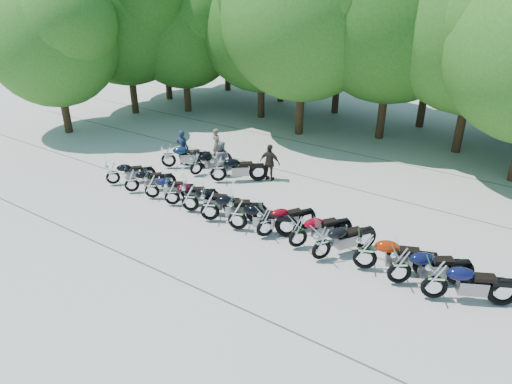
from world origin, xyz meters
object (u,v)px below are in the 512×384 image
Objects in this scene: motorcycle_13 at (168,155)px; motorcycle_9 at (322,243)px; motorcycle_5 at (210,205)px; motorcycle_1 at (131,180)px; motorcycle_0 at (112,173)px; rider_1 at (221,159)px; motorcycle_3 at (172,192)px; motorcycle_8 at (298,231)px; motorcycle_12 at (436,279)px; motorcycle_14 at (196,163)px; motorcycle_4 at (190,197)px; motorcycle_11 at (400,265)px; rider_0 at (183,148)px; motorcycle_15 at (218,168)px; motorcycle_2 at (152,186)px; motorcycle_10 at (366,251)px; rider_3 at (217,144)px; rider_2 at (270,163)px; motorcycle_7 at (265,222)px; motorcycle_6 at (237,214)px.

motorcycle_9 is at bearing -144.05° from motorcycle_13.
motorcycle_1 is at bearing 57.69° from motorcycle_5.
motorcycle_5 is (5.55, -0.17, 0.10)m from motorcycle_0.
motorcycle_3 is at bearing 69.32° from rider_1.
motorcycle_12 is (4.48, -0.21, 0.06)m from motorcycle_8.
motorcycle_5 is 4.38m from motorcycle_14.
motorcycle_11 is (8.12, -0.01, 0.04)m from motorcycle_4.
motorcycle_15 is at bearing 155.51° from rider_0.
motorcycle_2 is 0.97× the size of motorcycle_14.
rider_0 reaches higher than motorcycle_9.
rider_3 is at bearing 39.89° from motorcycle_10.
motorcycle_2 is at bearing 36.03° from motorcycle_8.
motorcycle_3 reaches higher than motorcycle_1.
motorcycle_14 is (-1.18, 2.80, 0.02)m from motorcycle_3.
motorcycle_11 is at bearing -111.75° from motorcycle_4.
motorcycle_15 is 1.49× the size of rider_1.
motorcycle_12 reaches higher than motorcycle_4.
motorcycle_15 is 1.47× the size of rider_2.
motorcycle_7 is at bearing 61.29° from motorcycle_12.
motorcycle_7 is at bearing 173.90° from motorcycle_14.
motorcycle_6 is 6.77m from motorcycle_13.
rider_0 is at bearing 35.40° from motorcycle_15.
motorcycle_0 is at bearing 58.56° from motorcycle_2.
rider_1 is (-3.54, 3.60, 0.13)m from motorcycle_6.
motorcycle_4 is 0.99× the size of motorcycle_13.
rider_0 reaches higher than motorcycle_8.
rider_2 is at bearing -12.60° from motorcycle_8.
motorcycle_4 is 0.98× the size of motorcycle_5.
motorcycle_4 reaches higher than motorcycle_2.
motorcycle_11 is 10.65m from motorcycle_14.
rider_3 reaches higher than motorcycle_2.
motorcycle_14 is at bearing -13.63° from motorcycle_3.
motorcycle_3 is 5.21m from rider_3.
rider_2 is at bearing 24.35° from motorcycle_11.
rider_3 is (-6.02, 4.91, 0.15)m from motorcycle_7.
motorcycle_2 is 9.08m from motorcycle_10.
motorcycle_11 is at bearing 172.21° from rider_3.
motorcycle_5 is 3.60m from motorcycle_8.
motorcycle_12 is 13.21m from rider_0.
motorcycle_13 is 4.93m from rider_2.
motorcycle_11 is 8.42m from rider_2.
motorcycle_8 is 8.78m from rider_3.
motorcycle_0 is 1.20× the size of rider_0.
rider_1 is 0.99× the size of rider_2.
motorcycle_14 is at bearing 11.08° from motorcycle_9.
motorcycle_15 is 2.79m from rider_3.
motorcycle_1 is at bearing 69.33° from motorcycle_4.
motorcycle_15 is at bearing 7.49° from motorcycle_9.
rider_3 is at bearing -0.48° from motorcycle_15.
rider_2 reaches higher than motorcycle_2.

